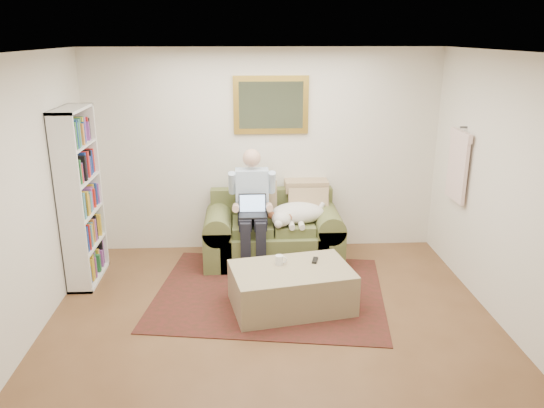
{
  "coord_description": "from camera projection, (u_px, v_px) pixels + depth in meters",
  "views": [
    {
      "loc": [
        -0.26,
        -4.18,
        2.75
      ],
      "look_at": [
        0.05,
        1.4,
        0.95
      ],
      "focal_mm": 35.0,
      "sensor_mm": 36.0,
      "label": 1
    }
  ],
  "objects": [
    {
      "name": "ottoman",
      "position": [
        291.0,
        288.0,
        5.53
      ],
      "size": [
        1.34,
        0.99,
        0.44
      ],
      "primitive_type": "cube",
      "rotation": [
        0.0,
        0.0,
        0.19
      ],
      "color": "tan",
      "rests_on": "room_shell"
    },
    {
      "name": "sleeping_dog",
      "position": [
        298.0,
        213.0,
        6.51
      ],
      "size": [
        0.7,
        0.44,
        0.26
      ],
      "primitive_type": null,
      "color": "white",
      "rests_on": "sofa"
    },
    {
      "name": "rug",
      "position": [
        270.0,
        292.0,
        5.9
      ],
      "size": [
        2.75,
        2.34,
        0.01
      ],
      "primitive_type": "cube",
      "rotation": [
        0.0,
        0.0,
        -0.15
      ],
      "color": "#2F2012",
      "rests_on": "room_shell"
    },
    {
      "name": "coffee_mug",
      "position": [
        279.0,
        260.0,
        5.54
      ],
      "size": [
        0.08,
        0.08,
        0.1
      ],
      "primitive_type": "cylinder",
      "color": "white",
      "rests_on": "ottoman"
    },
    {
      "name": "tv_remote",
      "position": [
        315.0,
        260.0,
        5.63
      ],
      "size": [
        0.09,
        0.16,
        0.02
      ],
      "primitive_type": "cube",
      "rotation": [
        0.0,
        0.0,
        -0.27
      ],
      "color": "black",
      "rests_on": "ottoman"
    },
    {
      "name": "seated_man",
      "position": [
        253.0,
        210.0,
        6.39
      ],
      "size": [
        0.56,
        0.8,
        1.43
      ],
      "primitive_type": null,
      "color": "#8CAFD8",
      "rests_on": "sofa"
    },
    {
      "name": "wall_mirror",
      "position": [
        271.0,
        105.0,
        6.6
      ],
      "size": [
        0.94,
        0.04,
        0.72
      ],
      "color": "gold",
      "rests_on": "room_shell"
    },
    {
      "name": "hanging_shirt",
      "position": [
        458.0,
        162.0,
        6.05
      ],
      "size": [
        0.06,
        0.52,
        0.9
      ],
      "primitive_type": null,
      "color": "#FEDCD2",
      "rests_on": "room_shell"
    },
    {
      "name": "bookshelf",
      "position": [
        80.0,
        197.0,
        5.94
      ],
      "size": [
        0.28,
        0.8,
        2.0
      ],
      "primitive_type": null,
      "color": "white",
      "rests_on": "room_shell"
    },
    {
      "name": "sofa",
      "position": [
        273.0,
        238.0,
        6.68
      ],
      "size": [
        1.7,
        0.87,
        1.02
      ],
      "color": "#5B6636",
      "rests_on": "room_shell"
    },
    {
      "name": "room_shell",
      "position": [
        273.0,
        203.0,
        4.77
      ],
      "size": [
        4.51,
        5.0,
        2.61
      ],
      "color": "brown",
      "rests_on": "ground"
    },
    {
      "name": "laptop",
      "position": [
        253.0,
        209.0,
        6.32
      ],
      "size": [
        0.33,
        0.26,
        0.24
      ],
      "color": "black",
      "rests_on": "seated_man"
    }
  ]
}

